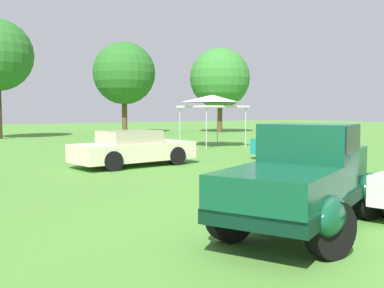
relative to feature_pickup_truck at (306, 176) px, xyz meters
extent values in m
plane|color=#4C8433|center=(0.31, -0.18, -0.86)|extent=(120.00, 120.00, 0.00)
cube|color=black|center=(-0.03, -0.02, -0.30)|extent=(4.44, 3.11, 0.20)
cube|color=#0F472D|center=(1.11, 0.52, 0.08)|extent=(1.88, 1.65, 0.60)
ellipsoid|color=silver|center=(1.84, 0.87, 0.06)|extent=(0.37, 0.54, 0.68)
cube|color=#0F472D|center=(0.07, 0.03, 0.32)|extent=(1.50, 1.67, 1.04)
cube|color=black|center=(0.07, 0.03, 0.62)|extent=(1.43, 1.67, 0.40)
cube|color=#0F472D|center=(-1.12, -0.53, 0.00)|extent=(2.26, 2.06, 0.48)
ellipsoid|color=#0F472D|center=(0.86, 1.21, -0.30)|extent=(0.99, 0.72, 0.52)
ellipsoid|color=#0F472D|center=(1.48, -0.10, -0.30)|extent=(0.99, 0.72, 0.52)
ellipsoid|color=#0F472D|center=(-1.42, 0.13, -0.30)|extent=(0.99, 0.72, 0.52)
ellipsoid|color=#0F472D|center=(-0.81, -1.18, -0.30)|extent=(0.99, 0.72, 0.52)
sphere|color=silver|center=(1.69, 1.29, 0.14)|extent=(0.18, 0.18, 0.18)
sphere|color=silver|center=(2.07, 0.49, 0.14)|extent=(0.18, 0.18, 0.18)
cylinder|color=black|center=(0.86, 1.21, -0.48)|extent=(0.76, 0.24, 0.76)
cylinder|color=black|center=(1.48, -0.10, -0.48)|extent=(0.76, 0.24, 0.76)
cylinder|color=black|center=(-1.42, 0.13, -0.48)|extent=(0.76, 0.24, 0.76)
cylinder|color=black|center=(-0.81, -1.18, -0.48)|extent=(0.76, 0.24, 0.76)
cube|color=beige|center=(1.35, 9.11, -0.36)|extent=(4.39, 2.15, 0.60)
cube|color=#B3AB8E|center=(1.18, 9.09, 0.14)|extent=(2.01, 1.65, 0.44)
cylinder|color=black|center=(2.70, 8.49, -0.54)|extent=(0.64, 0.22, 0.64)
cylinder|color=black|center=(0.18, 8.19, -0.54)|extent=(0.64, 0.22, 0.64)
cube|color=teal|center=(8.11, 7.96, -0.36)|extent=(4.03, 2.16, 0.60)
cube|color=#146A6E|center=(7.96, 7.94, 0.14)|extent=(1.86, 1.65, 0.44)
cylinder|color=black|center=(9.35, 7.34, -0.54)|extent=(0.64, 0.22, 0.64)
cylinder|color=black|center=(7.06, 7.04, -0.54)|extent=(0.64, 0.22, 0.64)
cylinder|color=#B7B7BC|center=(9.67, 15.60, 0.16)|extent=(0.05, 0.05, 2.05)
cylinder|color=#B7B7BC|center=(9.67, 13.13, 0.16)|extent=(0.05, 0.05, 2.05)
cylinder|color=#B7B7BC|center=(7.20, 15.60, 0.16)|extent=(0.05, 0.05, 2.05)
cylinder|color=#B7B7BC|center=(7.20, 13.13, 0.16)|extent=(0.05, 0.05, 2.05)
cube|color=silver|center=(8.44, 14.37, 1.24)|extent=(2.75, 2.75, 0.10)
pyramid|color=silver|center=(8.44, 14.37, 1.66)|extent=(2.69, 2.69, 0.38)
cylinder|color=brown|center=(10.37, 29.55, 0.90)|extent=(0.44, 0.44, 3.54)
sphere|color=#286623|center=(10.37, 29.55, 4.08)|extent=(5.12, 5.12, 5.12)
cylinder|color=brown|center=(18.00, 26.64, 0.75)|extent=(0.44, 0.44, 3.23)
sphere|color=#337A2D|center=(18.00, 26.64, 3.79)|extent=(5.17, 5.17, 5.17)
camera|label=1|loc=(-5.44, -5.03, 1.05)|focal=42.47mm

